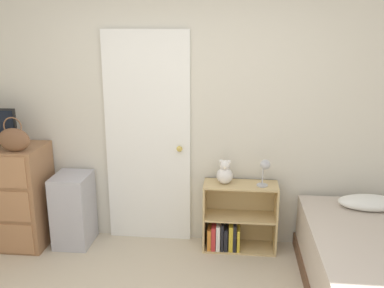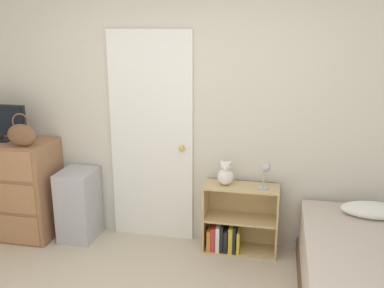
{
  "view_description": "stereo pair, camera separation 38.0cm",
  "coord_description": "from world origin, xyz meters",
  "px_view_note": "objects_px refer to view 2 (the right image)",
  "views": [
    {
      "loc": [
        0.54,
        -1.97,
        2.07
      ],
      "look_at": [
        0.17,
        1.67,
        1.05
      ],
      "focal_mm": 40.0,
      "sensor_mm": 36.0,
      "label": 1
    },
    {
      "loc": [
        0.92,
        -1.91,
        2.07
      ],
      "look_at": [
        0.17,
        1.67,
        1.05
      ],
      "focal_mm": 40.0,
      "sensor_mm": 36.0,
      "label": 2
    }
  ],
  "objects_px": {
    "storage_bin": "(79,205)",
    "teddy_bear": "(225,174)",
    "handbag": "(22,135)",
    "bookshelf": "(235,225)",
    "tv": "(0,122)",
    "desk_lamp": "(265,170)",
    "dresser": "(9,188)"
  },
  "relations": [
    {
      "from": "handbag",
      "to": "teddy_bear",
      "type": "distance_m",
      "value": 1.91
    },
    {
      "from": "storage_bin",
      "to": "teddy_bear",
      "type": "xyz_separation_m",
      "value": [
        1.45,
        0.06,
        0.4
      ]
    },
    {
      "from": "tv",
      "to": "desk_lamp",
      "type": "bearing_deg",
      "value": 1.42
    },
    {
      "from": "teddy_bear",
      "to": "desk_lamp",
      "type": "height_order",
      "value": "desk_lamp"
    },
    {
      "from": "handbag",
      "to": "storage_bin",
      "type": "distance_m",
      "value": 0.88
    },
    {
      "from": "dresser",
      "to": "teddy_bear",
      "type": "bearing_deg",
      "value": 2.83
    },
    {
      "from": "storage_bin",
      "to": "bookshelf",
      "type": "xyz_separation_m",
      "value": [
        1.55,
        0.06,
        -0.09
      ]
    },
    {
      "from": "dresser",
      "to": "bookshelf",
      "type": "distance_m",
      "value": 2.29
    },
    {
      "from": "tv",
      "to": "desk_lamp",
      "type": "relative_size",
      "value": 2.17
    },
    {
      "from": "storage_bin",
      "to": "teddy_bear",
      "type": "distance_m",
      "value": 1.51
    },
    {
      "from": "tv",
      "to": "storage_bin",
      "type": "xyz_separation_m",
      "value": [
        0.74,
        0.05,
        -0.82
      ]
    },
    {
      "from": "dresser",
      "to": "storage_bin",
      "type": "xyz_separation_m",
      "value": [
        0.73,
        0.05,
        -0.14
      ]
    },
    {
      "from": "desk_lamp",
      "to": "dresser",
      "type": "bearing_deg",
      "value": -178.46
    },
    {
      "from": "dresser",
      "to": "handbag",
      "type": "relative_size",
      "value": 3.14
    },
    {
      "from": "storage_bin",
      "to": "desk_lamp",
      "type": "distance_m",
      "value": 1.87
    },
    {
      "from": "desk_lamp",
      "to": "tv",
      "type": "bearing_deg",
      "value": -178.58
    },
    {
      "from": "teddy_bear",
      "to": "desk_lamp",
      "type": "bearing_deg",
      "value": -6.25
    },
    {
      "from": "tv",
      "to": "storage_bin",
      "type": "height_order",
      "value": "tv"
    },
    {
      "from": "dresser",
      "to": "bookshelf",
      "type": "height_order",
      "value": "dresser"
    },
    {
      "from": "dresser",
      "to": "handbag",
      "type": "bearing_deg",
      "value": -25.48
    },
    {
      "from": "handbag",
      "to": "storage_bin",
      "type": "relative_size",
      "value": 0.45
    },
    {
      "from": "teddy_bear",
      "to": "handbag",
      "type": "bearing_deg",
      "value": -172.08
    },
    {
      "from": "bookshelf",
      "to": "handbag",
      "type": "bearing_deg",
      "value": -172.41
    },
    {
      "from": "handbag",
      "to": "desk_lamp",
      "type": "distance_m",
      "value": 2.25
    },
    {
      "from": "storage_bin",
      "to": "bookshelf",
      "type": "height_order",
      "value": "storage_bin"
    },
    {
      "from": "dresser",
      "to": "storage_bin",
      "type": "distance_m",
      "value": 0.74
    },
    {
      "from": "teddy_bear",
      "to": "desk_lamp",
      "type": "xyz_separation_m",
      "value": [
        0.36,
        -0.04,
        0.08
      ]
    },
    {
      "from": "handbag",
      "to": "bookshelf",
      "type": "xyz_separation_m",
      "value": [
        1.96,
        0.26,
        -0.84
      ]
    },
    {
      "from": "tv",
      "to": "bookshelf",
      "type": "bearing_deg",
      "value": 2.62
    },
    {
      "from": "bookshelf",
      "to": "tv",
      "type": "bearing_deg",
      "value": -177.38
    },
    {
      "from": "tv",
      "to": "storage_bin",
      "type": "distance_m",
      "value": 1.11
    },
    {
      "from": "handbag",
      "to": "dresser",
      "type": "bearing_deg",
      "value": 154.52
    }
  ]
}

